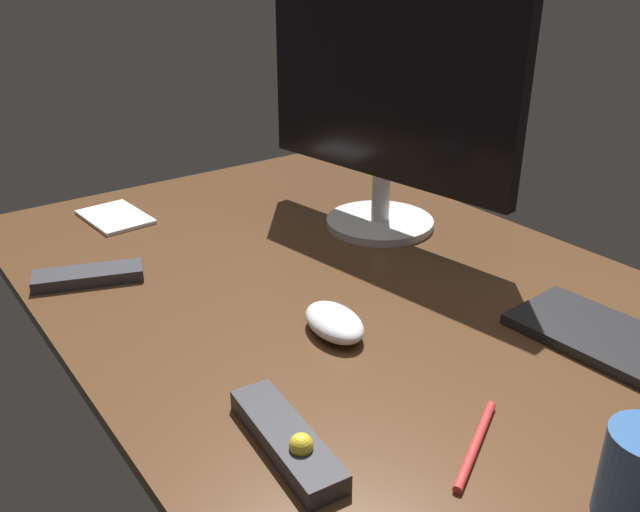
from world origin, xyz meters
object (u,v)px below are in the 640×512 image
(monitor, at_px, (385,99))
(pen, at_px, (476,444))
(computer_mouse, at_px, (334,322))
(media_remote, at_px, (287,439))
(notepad, at_px, (115,217))
(coffee_mug, at_px, (640,477))
(tv_remote, at_px, (88,276))

(monitor, xyz_separation_m, pen, (0.53, -0.32, -0.23))
(computer_mouse, bearing_deg, pen, 3.82)
(media_remote, xyz_separation_m, notepad, (-0.74, 0.09, -0.01))
(monitor, distance_m, coffee_mug, 0.75)
(tv_remote, relative_size, coffee_mug, 1.75)
(monitor, relative_size, media_remote, 2.86)
(computer_mouse, height_order, tv_remote, computer_mouse)
(monitor, height_order, tv_remote, monitor)
(notepad, distance_m, pen, 0.86)
(notepad, bearing_deg, pen, 4.58)
(coffee_mug, xyz_separation_m, pen, (-0.15, -0.05, -0.04))
(pen, bearing_deg, computer_mouse, -121.93)
(computer_mouse, bearing_deg, tv_remote, -140.36)
(coffee_mug, relative_size, notepad, 0.63)
(tv_remote, height_order, notepad, tv_remote)
(media_remote, xyz_separation_m, coffee_mug, (0.26, 0.21, 0.03))
(media_remote, relative_size, notepad, 1.23)
(coffee_mug, bearing_deg, computer_mouse, -176.35)
(tv_remote, bearing_deg, media_remote, -65.60)
(media_remote, xyz_separation_m, pen, (0.12, 0.16, -0.01))
(monitor, height_order, media_remote, monitor)
(monitor, height_order, computer_mouse, monitor)
(tv_remote, distance_m, coffee_mug, 0.81)
(coffee_mug, height_order, pen, coffee_mug)
(monitor, height_order, pen, monitor)
(coffee_mug, xyz_separation_m, notepad, (-1.00, -0.11, -0.04))
(computer_mouse, height_order, coffee_mug, coffee_mug)
(computer_mouse, xyz_separation_m, notepad, (-0.58, -0.09, -0.01))
(notepad, bearing_deg, media_remote, -7.15)
(computer_mouse, relative_size, tv_remote, 0.66)
(computer_mouse, distance_m, pen, 0.27)
(monitor, xyz_separation_m, media_remote, (0.41, -0.48, -0.23))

